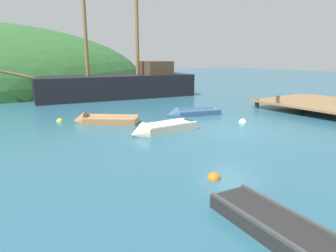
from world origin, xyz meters
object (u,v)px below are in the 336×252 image
object	(u,v)px
rowboat_outer_right	(189,114)
sailing_ship	(118,89)
rowboat_outer_left	(160,130)
buoy_yellow	(60,121)
rowboat_near_dock	(307,249)
rowboat_far	(100,121)
buoy_orange	(214,179)
buoy_white	(243,123)

from	to	relation	value
rowboat_outer_right	sailing_ship	bearing A→B (deg)	-76.63
rowboat_outer_left	buoy_yellow	size ratio (longest dim) A/B	9.69
rowboat_near_dock	buoy_yellow	xyz separation A→B (m)	(-0.63, 13.42, -0.09)
rowboat_far	buoy_yellow	world-z (taller)	rowboat_far
rowboat_far	rowboat_near_dock	world-z (taller)	rowboat_far
buoy_orange	buoy_white	size ratio (longest dim) A/B	0.92
rowboat_outer_right	rowboat_near_dock	xyz separation A→B (m)	(-5.99, -10.92, 0.02)
sailing_ship	buoy_white	xyz separation A→B (m)	(1.08, -12.57, -0.70)
rowboat_far	buoy_orange	xyz separation A→B (m)	(-0.06, -8.52, -0.10)
rowboat_outer_right	buoy_orange	size ratio (longest dim) A/B	9.16
sailing_ship	rowboat_outer_left	size ratio (longest dim) A/B	4.78
rowboat_outer_right	buoy_yellow	size ratio (longest dim) A/B	10.12
rowboat_outer_right	rowboat_near_dock	size ratio (longest dim) A/B	0.87
rowboat_far	buoy_orange	size ratio (longest dim) A/B	8.77
rowboat_far	buoy_white	world-z (taller)	rowboat_far
rowboat_near_dock	buoy_yellow	world-z (taller)	rowboat_near_dock
rowboat_near_dock	buoy_orange	world-z (taller)	rowboat_near_dock
rowboat_outer_right	rowboat_near_dock	world-z (taller)	rowboat_near_dock
sailing_ship	buoy_white	bearing A→B (deg)	102.66
buoy_white	rowboat_outer_right	bearing A→B (deg)	109.74
buoy_orange	buoy_yellow	bearing A→B (deg)	98.65
rowboat_outer_right	buoy_white	distance (m)	3.24
sailing_ship	buoy_white	world-z (taller)	sailing_ship
rowboat_far	rowboat_outer_left	bearing A→B (deg)	152.72
rowboat_far	buoy_white	bearing A→B (deg)	-173.69
buoy_white	buoy_orange	bearing A→B (deg)	-143.56
buoy_yellow	buoy_white	size ratio (longest dim) A/B	0.84
rowboat_far	rowboat_near_dock	size ratio (longest dim) A/B	0.83
rowboat_outer_right	buoy_yellow	bearing A→B (deg)	-7.24
sailing_ship	buoy_orange	world-z (taller)	sailing_ship
rowboat_outer_right	rowboat_far	bearing A→B (deg)	3.10
sailing_ship	buoy_yellow	world-z (taller)	sailing_ship
rowboat_far	sailing_ship	bearing A→B (deg)	-81.02
rowboat_outer_right	rowboat_outer_left	xyz separation A→B (m)	(-3.57, -2.43, 0.04)
sailing_ship	buoy_orange	bearing A→B (deg)	81.18
rowboat_far	buoy_yellow	size ratio (longest dim) A/B	9.69
rowboat_near_dock	buoy_yellow	size ratio (longest dim) A/B	11.66
buoy_white	sailing_ship	bearing A→B (deg)	94.92
buoy_orange	buoy_white	distance (m)	7.67
rowboat_outer_left	buoy_white	size ratio (longest dim) A/B	8.10
rowboat_far	rowboat_near_dock	bearing A→B (deg)	124.61
rowboat_outer_right	buoy_orange	bearing A→B (deg)	69.71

